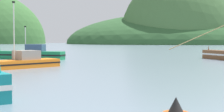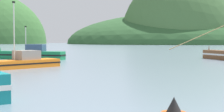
# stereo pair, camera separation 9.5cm
# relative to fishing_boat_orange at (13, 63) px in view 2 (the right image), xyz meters

# --- Properties ---
(hill_mid_right) EXTENTS (165.50, 132.40, 45.02)m
(hill_mid_right) POSITION_rel_fishing_boat_orange_xyz_m (67.36, 215.67, -0.60)
(hill_mid_right) COLOR #2D562D
(hill_mid_right) RESTS_ON ground
(hill_far_right) EXTENTS (84.81, 67.85, 97.50)m
(hill_far_right) POSITION_rel_fishing_boat_orange_xyz_m (64.25, 188.04, -0.60)
(hill_far_right) COLOR #47703D
(hill_far_right) RESTS_ON ground
(fishing_boat_orange) EXTENTS (9.96, 9.82, 7.27)m
(fishing_boat_orange) POSITION_rel_fishing_boat_orange_xyz_m (0.00, 0.00, 0.00)
(fishing_boat_orange) COLOR orange
(fishing_boat_orange) RESTS_ON ground
(fishing_boat_green) EXTENTS (11.72, 5.58, 5.28)m
(fishing_boat_green) POSITION_rel_fishing_boat_orange_xyz_m (-1.70, 17.16, 0.20)
(fishing_boat_green) COLOR #197A47
(fishing_boat_green) RESTS_ON ground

